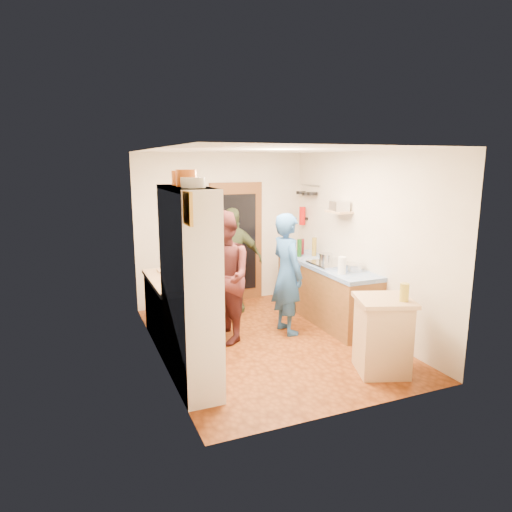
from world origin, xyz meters
TOP-DOWN VIEW (x-y plane):
  - floor at (0.00, 0.00)m, footprint 3.00×4.00m
  - ceiling at (0.00, 0.00)m, footprint 3.00×4.00m
  - wall_back at (0.00, 2.01)m, footprint 3.00×0.02m
  - wall_front at (0.00, -2.01)m, footprint 3.00×0.02m
  - wall_left at (-1.51, 0.00)m, footprint 0.02×4.00m
  - wall_right at (1.51, 0.00)m, footprint 0.02×4.00m
  - door_frame at (0.25, 1.97)m, footprint 0.95×0.06m
  - door_glass at (0.25, 1.94)m, footprint 0.70×0.02m
  - hutch_body at (-1.30, -0.80)m, footprint 0.40×1.20m
  - hutch_top_shelf at (-1.30, -0.80)m, footprint 0.40×1.14m
  - plate_stack at (-1.30, -1.07)m, footprint 0.24×0.24m
  - orange_pot_a at (-1.30, -0.81)m, footprint 0.22×0.22m
  - orange_pot_b at (-1.30, -0.51)m, footprint 0.18×0.18m
  - left_counter_base at (-1.20, 0.45)m, footprint 0.60×1.40m
  - left_counter_top at (-1.20, 0.45)m, footprint 0.64×1.44m
  - toaster at (-1.15, 0.01)m, footprint 0.24×0.17m
  - kettle at (-1.25, 0.28)m, footprint 0.18×0.18m
  - orange_bowl at (-1.12, 0.60)m, footprint 0.29×0.29m
  - chopping_board at (-1.18, 0.92)m, footprint 0.30×0.23m
  - right_counter_base at (1.20, 0.50)m, footprint 0.60×2.20m
  - right_counter_top at (1.20, 0.50)m, footprint 0.62×2.22m
  - hob at (1.20, 0.36)m, footprint 0.55×0.58m
  - pot_on_hob at (1.15, 0.43)m, footprint 0.21×0.21m
  - bottle_a at (1.05, 1.11)m, footprint 0.09×0.09m
  - bottle_b at (1.18, 1.25)m, footprint 0.07×0.07m
  - bottle_c at (1.31, 1.07)m, footprint 0.09×0.09m
  - paper_towel at (1.05, -0.17)m, footprint 0.12×0.12m
  - mixing_bowl at (1.30, -0.08)m, footprint 0.33×0.33m
  - island_base at (0.84, -1.39)m, footprint 0.70×0.70m
  - island_top at (0.84, -1.39)m, footprint 0.79×0.79m
  - cutting_board at (0.81, -1.32)m, footprint 0.42×0.38m
  - oil_jar at (0.97, -1.56)m, footprint 0.13×0.13m
  - pan_rail at (1.46, 1.52)m, footprint 0.02×0.65m
  - pan_hang_a at (1.40, 1.35)m, footprint 0.18×0.18m
  - pan_hang_b at (1.40, 1.55)m, footprint 0.16×0.16m
  - pan_hang_c at (1.40, 1.75)m, footprint 0.17×0.17m
  - wall_shelf at (1.37, 0.45)m, footprint 0.26×0.42m
  - radio at (1.37, 0.45)m, footprint 0.27×0.33m
  - ext_bracket at (1.47, 1.70)m, footprint 0.06×0.10m
  - fire_extinguisher at (1.41, 1.70)m, footprint 0.11×0.11m
  - picture_frame at (-1.48, -1.55)m, footprint 0.03×0.25m
  - person_hob at (0.42, 0.19)m, footprint 0.47×0.67m
  - person_left at (-0.54, 0.29)m, footprint 0.73×0.91m
  - person_back at (-0.00, 1.47)m, footprint 1.09×0.72m

SIDE VIEW (x-z plane):
  - floor at x=0.00m, z-range -0.02..0.00m
  - right_counter_base at x=1.20m, z-range 0.00..0.84m
  - left_counter_base at x=-1.20m, z-range 0.00..0.85m
  - island_base at x=0.84m, z-range 0.00..0.86m
  - person_back at x=0.00m, z-range 0.00..1.72m
  - right_counter_top at x=1.20m, z-range 0.84..0.90m
  - person_hob at x=0.42m, z-range 0.00..1.75m
  - left_counter_top at x=-1.20m, z-range 0.85..0.90m
  - island_top at x=0.84m, z-range 0.86..0.91m
  - cutting_board at x=0.81m, z-range 0.89..0.91m
  - person_left at x=-0.54m, z-range 0.00..1.81m
  - chopping_board at x=-1.18m, z-range 0.90..0.92m
  - hob at x=1.20m, z-range 0.90..0.94m
  - orange_bowl at x=-1.12m, z-range 0.90..1.00m
  - mixing_bowl at x=1.30m, z-range 0.90..1.00m
  - kettle at x=-1.25m, z-range 0.90..1.06m
  - toaster at x=-1.15m, z-range 0.90..1.08m
  - pot_on_hob at x=1.15m, z-range 0.94..1.07m
  - oil_jar at x=0.97m, z-range 0.91..1.12m
  - paper_towel at x=1.05m, z-range 0.90..1.14m
  - bottle_b at x=1.18m, z-range 0.90..1.17m
  - bottle_a at x=1.05m, z-range 0.90..1.19m
  - door_frame at x=0.25m, z-range 0.00..2.10m
  - door_glass at x=0.25m, z-range 0.20..1.90m
  - bottle_c at x=1.31m, z-range 0.90..1.21m
  - hutch_body at x=-1.30m, z-range 0.00..2.20m
  - wall_back at x=0.00m, z-range 0.00..2.60m
  - wall_front at x=0.00m, z-range 0.00..2.60m
  - wall_left at x=-1.51m, z-range 0.00..2.60m
  - wall_right at x=1.51m, z-range 0.00..2.60m
  - ext_bracket at x=1.47m, z-range 1.43..1.47m
  - fire_extinguisher at x=1.41m, z-range 1.34..1.66m
  - wall_shelf at x=1.37m, z-range 1.69..1.71m
  - radio at x=1.37m, z-range 1.72..1.86m
  - pan_hang_b at x=1.40m, z-range 1.88..1.92m
  - pan_hang_c at x=1.40m, z-range 1.89..1.93m
  - pan_hang_a at x=1.40m, z-range 1.90..1.94m
  - pan_rail at x=1.46m, z-range 2.04..2.06m
  - picture_frame at x=-1.48m, z-range 1.90..2.20m
  - hutch_top_shelf at x=-1.30m, z-range 2.16..2.20m
  - plate_stack at x=-1.30m, z-range 2.20..2.30m
  - orange_pot_b at x=-1.30m, z-range 2.20..2.36m
  - orange_pot_a at x=-1.30m, z-range 2.20..2.37m
  - ceiling at x=0.00m, z-range 2.60..2.62m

